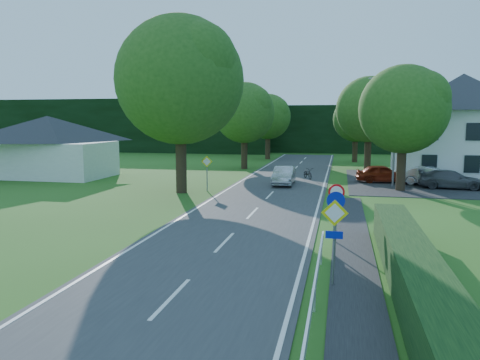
% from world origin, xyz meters
% --- Properties ---
extents(road, '(7.00, 80.00, 0.04)m').
position_xyz_m(road, '(0.00, 20.00, 0.02)').
color(road, '#37373A').
rests_on(road, ground).
extents(parking_pad, '(14.00, 16.00, 0.04)m').
position_xyz_m(parking_pad, '(12.00, 33.00, 0.02)').
color(parking_pad, black).
rests_on(parking_pad, ground).
extents(line_edge_left, '(0.12, 80.00, 0.01)m').
position_xyz_m(line_edge_left, '(-3.25, 20.00, 0.04)').
color(line_edge_left, white).
rests_on(line_edge_left, road).
extents(line_edge_right, '(0.12, 80.00, 0.01)m').
position_xyz_m(line_edge_right, '(3.25, 20.00, 0.04)').
color(line_edge_right, white).
rests_on(line_edge_right, road).
extents(line_centre, '(0.12, 80.00, 0.01)m').
position_xyz_m(line_centre, '(0.00, 20.00, 0.04)').
color(line_centre, white).
rests_on(line_centre, road).
extents(tree_main, '(9.40, 9.40, 11.64)m').
position_xyz_m(tree_main, '(-6.00, 24.00, 5.82)').
color(tree_main, '#275118').
rests_on(tree_main, ground).
extents(tree_left_far, '(7.00, 7.00, 8.58)m').
position_xyz_m(tree_left_far, '(-5.00, 40.00, 4.29)').
color(tree_left_far, '#275118').
rests_on(tree_left_far, ground).
extents(tree_right_far, '(7.40, 7.40, 9.09)m').
position_xyz_m(tree_right_far, '(7.00, 42.00, 4.54)').
color(tree_right_far, '#275118').
rests_on(tree_right_far, ground).
extents(tree_left_back, '(6.60, 6.60, 8.07)m').
position_xyz_m(tree_left_back, '(-4.50, 52.00, 4.04)').
color(tree_left_back, '#275118').
rests_on(tree_left_back, ground).
extents(tree_right_back, '(6.20, 6.20, 7.56)m').
position_xyz_m(tree_right_back, '(6.00, 50.00, 3.78)').
color(tree_right_back, '#275118').
rests_on(tree_right_back, ground).
extents(tree_right_mid, '(7.00, 7.00, 8.58)m').
position_xyz_m(tree_right_mid, '(8.50, 28.00, 4.29)').
color(tree_right_mid, '#275118').
rests_on(tree_right_mid, ground).
extents(treeline_left, '(44.00, 6.00, 8.00)m').
position_xyz_m(treeline_left, '(-28.00, 62.00, 4.00)').
color(treeline_left, black).
rests_on(treeline_left, ground).
extents(treeline_right, '(30.00, 5.00, 7.00)m').
position_xyz_m(treeline_right, '(8.00, 66.00, 3.50)').
color(treeline_right, black).
rests_on(treeline_right, ground).
extents(bungalow_left, '(11.00, 6.50, 5.20)m').
position_xyz_m(bungalow_left, '(-20.00, 30.00, 2.71)').
color(bungalow_left, silver).
rests_on(bungalow_left, ground).
extents(house_white, '(10.60, 8.40, 8.60)m').
position_xyz_m(house_white, '(14.00, 36.00, 4.41)').
color(house_white, white).
rests_on(house_white, ground).
extents(streetlight, '(2.03, 0.18, 8.00)m').
position_xyz_m(streetlight, '(8.06, 30.00, 4.46)').
color(streetlight, gray).
rests_on(streetlight, ground).
extents(sign_priority_right, '(0.78, 0.09, 2.59)m').
position_xyz_m(sign_priority_right, '(4.30, 7.98, 1.80)').
color(sign_priority_right, gray).
rests_on(sign_priority_right, ground).
extents(sign_roundabout, '(0.64, 0.08, 2.37)m').
position_xyz_m(sign_roundabout, '(4.30, 10.98, 1.67)').
color(sign_roundabout, gray).
rests_on(sign_roundabout, ground).
extents(sign_speed_limit, '(0.64, 0.11, 2.37)m').
position_xyz_m(sign_speed_limit, '(4.30, 12.97, 1.77)').
color(sign_speed_limit, gray).
rests_on(sign_speed_limit, ground).
extents(sign_priority_left, '(0.78, 0.09, 2.44)m').
position_xyz_m(sign_priority_left, '(-4.50, 24.98, 1.72)').
color(sign_priority_left, gray).
rests_on(sign_priority_left, ground).
extents(moving_car, '(1.51, 4.18, 1.37)m').
position_xyz_m(moving_car, '(0.30, 29.07, 0.73)').
color(moving_car, '#B8B8BD').
rests_on(moving_car, road).
extents(motorcycle, '(1.26, 1.82, 0.91)m').
position_xyz_m(motorcycle, '(1.80, 33.02, 0.49)').
color(motorcycle, black).
rests_on(motorcycle, road).
extents(parked_car_red, '(4.14, 2.01, 1.36)m').
position_xyz_m(parked_car_red, '(7.63, 32.04, 0.72)').
color(parked_car_red, maroon).
rests_on(parked_car_red, parking_pad).
extents(parked_car_silver_a, '(4.48, 2.62, 1.40)m').
position_xyz_m(parked_car_silver_a, '(10.98, 31.00, 0.74)').
color(parked_car_silver_a, '#ACACB1').
rests_on(parked_car_silver_a, parking_pad).
extents(parked_car_grey, '(4.61, 2.33, 1.28)m').
position_xyz_m(parked_car_grey, '(12.11, 29.64, 0.68)').
color(parked_car_grey, '#535359').
rests_on(parked_car_grey, parking_pad).
extents(parasol, '(2.19, 2.23, 1.85)m').
position_xyz_m(parasol, '(11.96, 35.00, 0.96)').
color(parasol, '#B8290E').
rests_on(parasol, parking_pad).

